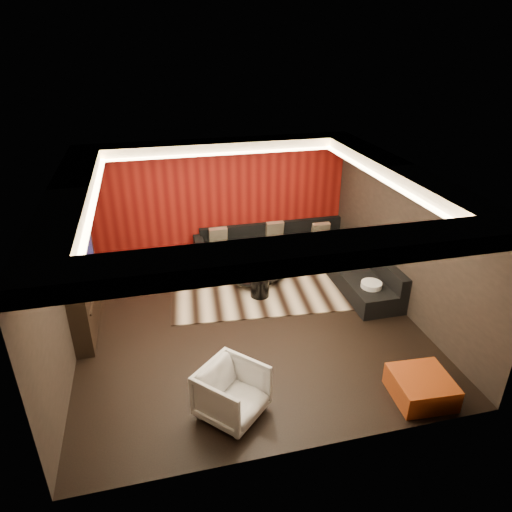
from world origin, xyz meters
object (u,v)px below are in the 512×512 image
object	(u,v)px
white_side_table	(370,294)
armchair	(232,393)
sectional_sofa	(304,257)
coffee_table	(261,277)
orange_ottoman	(421,387)
drum_stool	(260,286)

from	to	relation	value
white_side_table	armchair	xyz separation A→B (m)	(-3.19, -2.18, 0.13)
sectional_sofa	white_side_table	bearing A→B (deg)	-68.36
white_side_table	sectional_sofa	bearing A→B (deg)	111.64
white_side_table	sectional_sofa	world-z (taller)	sectional_sofa
coffee_table	sectional_sofa	bearing A→B (deg)	23.05
orange_ottoman	sectional_sofa	distance (m)	4.38
drum_stool	armchair	world-z (taller)	armchair
drum_stool	sectional_sofa	bearing A→B (deg)	38.42
drum_stool	coffee_table	bearing A→B (deg)	72.93
coffee_table	orange_ottoman	bearing A→B (deg)	-69.75
sectional_sofa	coffee_table	bearing A→B (deg)	-156.95
white_side_table	sectional_sofa	size ratio (longest dim) A/B	0.14
drum_stool	sectional_sofa	distance (m)	1.66
sectional_sofa	orange_ottoman	bearing A→B (deg)	-86.02
drum_stool	orange_ottoman	xyz separation A→B (m)	(1.60, -3.34, -0.06)
drum_stool	white_side_table	size ratio (longest dim) A/B	0.89
coffee_table	white_side_table	distance (m)	2.31
armchair	white_side_table	bearing A→B (deg)	-8.54
coffee_table	white_side_table	bearing A→B (deg)	-36.28
coffee_table	drum_stool	xyz separation A→B (m)	(-0.17, -0.55, 0.12)
coffee_table	armchair	xyz separation A→B (m)	(-1.32, -3.55, 0.26)
armchair	coffee_table	bearing A→B (deg)	26.59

